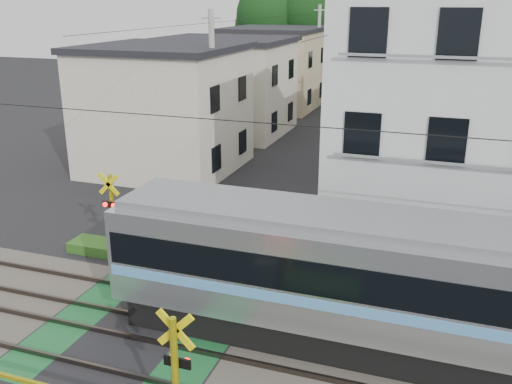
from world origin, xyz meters
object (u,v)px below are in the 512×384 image
at_px(commuter_train, 454,294).
at_px(crossing_signal_far, 127,240).
at_px(pedestrian, 330,123).
at_px(apartment_block, 489,114).

relative_size(commuter_train, crossing_signal_far, 3.61).
relative_size(commuter_train, pedestrian, 10.61).
bearing_deg(apartment_block, crossing_signal_far, -152.22).
relative_size(crossing_signal_far, pedestrian, 2.94).
distance_m(crossing_signal_far, apartment_block, 13.14).
height_order(commuter_train, crossing_signal_far, commuter_train).
bearing_deg(apartment_block, commuter_train, -94.74).
bearing_deg(crossing_signal_far, pedestrian, 83.26).
bearing_deg(pedestrian, commuter_train, 91.41).
height_order(crossing_signal_far, pedestrian, crossing_signal_far).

